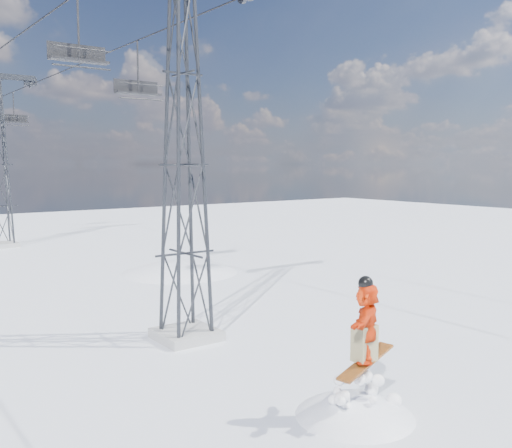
{
  "coord_description": "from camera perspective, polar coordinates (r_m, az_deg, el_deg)",
  "views": [
    {
      "loc": [
        -7.79,
        -7.5,
        5.51
      ],
      "look_at": [
        1.36,
        5.03,
        3.89
      ],
      "focal_mm": 40.0,
      "sensor_mm": 36.0,
      "label": 1
    }
  ],
  "objects": [
    {
      "name": "haul_cables",
      "position": [
        28.83,
        -18.97,
        16.34
      ],
      "size": [
        4.46,
        51.0,
        0.06
      ],
      "color": "black",
      "rests_on": "ground"
    },
    {
      "name": "lift_tower_near",
      "position": [
        17.72,
        -7.2,
        5.79
      ],
      "size": [
        5.2,
        1.8,
        11.43
      ],
      "color": "#999999",
      "rests_on": "ground"
    },
    {
      "name": "lift_chair_near",
      "position": [
        19.7,
        -17.33,
        15.88
      ],
      "size": [
        1.87,
        0.54,
        2.32
      ],
      "color": "black",
      "rests_on": "ground"
    },
    {
      "name": "ground",
      "position": [
        12.14,
        9.48,
        -21.12
      ],
      "size": [
        120.0,
        120.0,
        0.0
      ],
      "primitive_type": "plane",
      "color": "white",
      "rests_on": "ground"
    },
    {
      "name": "lift_chair_mid",
      "position": [
        26.11,
        -11.76,
        13.12
      ],
      "size": [
        2.05,
        0.59,
        2.55
      ],
      "color": "black",
      "rests_on": "ground"
    },
    {
      "name": "lift_chair_extra",
      "position": [
        46.74,
        -23.06,
        9.62
      ],
      "size": [
        2.0,
        0.58,
        2.48
      ],
      "color": "black",
      "rests_on": "ground"
    }
  ]
}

